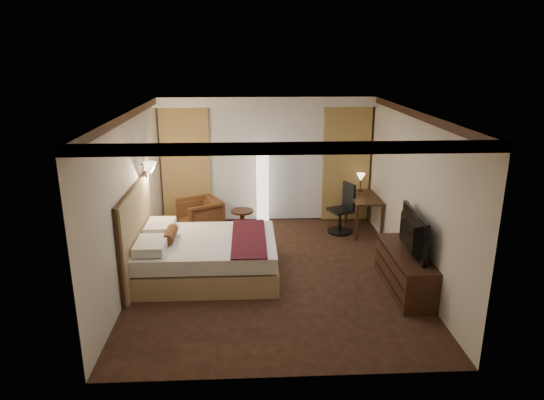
{
  "coord_description": "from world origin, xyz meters",
  "views": [
    {
      "loc": [
        -0.4,
        -7.43,
        3.56
      ],
      "look_at": [
        0.0,
        0.4,
        1.15
      ],
      "focal_mm": 32.0,
      "sensor_mm": 36.0,
      "label": 1
    }
  ],
  "objects_px": {
    "dresser": "(405,271)",
    "television": "(406,231)",
    "floor_lamp": "(263,189)",
    "armchair": "(200,215)",
    "desk": "(363,214)",
    "side_table": "(242,222)",
    "bed": "(208,257)",
    "office_chair": "(340,208)"
  },
  "relations": [
    {
      "from": "dresser",
      "to": "television",
      "type": "relative_size",
      "value": 1.38
    },
    {
      "from": "television",
      "to": "desk",
      "type": "bearing_deg",
      "value": 2.77
    },
    {
      "from": "bed",
      "to": "desk",
      "type": "relative_size",
      "value": 2.05
    },
    {
      "from": "desk",
      "to": "office_chair",
      "type": "bearing_deg",
      "value": -174.17
    },
    {
      "from": "office_chair",
      "to": "dresser",
      "type": "distance_m",
      "value": 2.58
    },
    {
      "from": "bed",
      "to": "desk",
      "type": "distance_m",
      "value": 3.57
    },
    {
      "from": "armchair",
      "to": "side_table",
      "type": "bearing_deg",
      "value": 57.66
    },
    {
      "from": "floor_lamp",
      "to": "television",
      "type": "bearing_deg",
      "value": -55.18
    },
    {
      "from": "armchair",
      "to": "desk",
      "type": "distance_m",
      "value": 3.34
    },
    {
      "from": "side_table",
      "to": "dresser",
      "type": "height_order",
      "value": "dresser"
    },
    {
      "from": "bed",
      "to": "armchair",
      "type": "height_order",
      "value": "armchair"
    },
    {
      "from": "armchair",
      "to": "dresser",
      "type": "relative_size",
      "value": 0.48
    },
    {
      "from": "bed",
      "to": "floor_lamp",
      "type": "bearing_deg",
      "value": 67.2
    },
    {
      "from": "bed",
      "to": "side_table",
      "type": "bearing_deg",
      "value": 74.01
    },
    {
      "from": "dresser",
      "to": "armchair",
      "type": "bearing_deg",
      "value": 142.02
    },
    {
      "from": "floor_lamp",
      "to": "dresser",
      "type": "relative_size",
      "value": 1.01
    },
    {
      "from": "bed",
      "to": "armchair",
      "type": "bearing_deg",
      "value": 99.02
    },
    {
      "from": "desk",
      "to": "dresser",
      "type": "height_order",
      "value": "desk"
    },
    {
      "from": "bed",
      "to": "side_table",
      "type": "distance_m",
      "value": 1.98
    },
    {
      "from": "floor_lamp",
      "to": "office_chair",
      "type": "bearing_deg",
      "value": -16.54
    },
    {
      "from": "dresser",
      "to": "television",
      "type": "xyz_separation_m",
      "value": [
        -0.03,
        0.0,
        0.65
      ]
    },
    {
      "from": "floor_lamp",
      "to": "dresser",
      "type": "xyz_separation_m",
      "value": [
        2.1,
        -2.98,
        -0.5
      ]
    },
    {
      "from": "armchair",
      "to": "television",
      "type": "height_order",
      "value": "television"
    },
    {
      "from": "floor_lamp",
      "to": "television",
      "type": "xyz_separation_m",
      "value": [
        2.07,
        -2.98,
        0.15
      ]
    },
    {
      "from": "dresser",
      "to": "television",
      "type": "bearing_deg",
      "value": 180.0
    },
    {
      "from": "bed",
      "to": "floor_lamp",
      "type": "relative_size",
      "value": 1.37
    },
    {
      "from": "desk",
      "to": "floor_lamp",
      "type": "bearing_deg",
      "value": 168.6
    },
    {
      "from": "television",
      "to": "armchair",
      "type": "bearing_deg",
      "value": 54.1
    },
    {
      "from": "television",
      "to": "office_chair",
      "type": "bearing_deg",
      "value": 13.8
    },
    {
      "from": "side_table",
      "to": "desk",
      "type": "bearing_deg",
      "value": 0.0
    },
    {
      "from": "floor_lamp",
      "to": "television",
      "type": "height_order",
      "value": "floor_lamp"
    },
    {
      "from": "floor_lamp",
      "to": "dresser",
      "type": "height_order",
      "value": "floor_lamp"
    },
    {
      "from": "bed",
      "to": "dresser",
      "type": "distance_m",
      "value": 3.14
    },
    {
      "from": "bed",
      "to": "side_table",
      "type": "height_order",
      "value": "bed"
    },
    {
      "from": "floor_lamp",
      "to": "dresser",
      "type": "bearing_deg",
      "value": -54.8
    },
    {
      "from": "side_table",
      "to": "television",
      "type": "bearing_deg",
      "value": -45.74
    },
    {
      "from": "armchair",
      "to": "dresser",
      "type": "bearing_deg",
      "value": 24.99
    },
    {
      "from": "armchair",
      "to": "desk",
      "type": "xyz_separation_m",
      "value": [
        3.34,
        -0.08,
        -0.02
      ]
    },
    {
      "from": "floor_lamp",
      "to": "armchair",
      "type": "bearing_deg",
      "value": -165.46
    },
    {
      "from": "office_chair",
      "to": "television",
      "type": "xyz_separation_m",
      "value": [
        0.51,
        -2.51,
        0.45
      ]
    },
    {
      "from": "bed",
      "to": "desk",
      "type": "height_order",
      "value": "desk"
    },
    {
      "from": "armchair",
      "to": "office_chair",
      "type": "distance_m",
      "value": 2.85
    }
  ]
}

